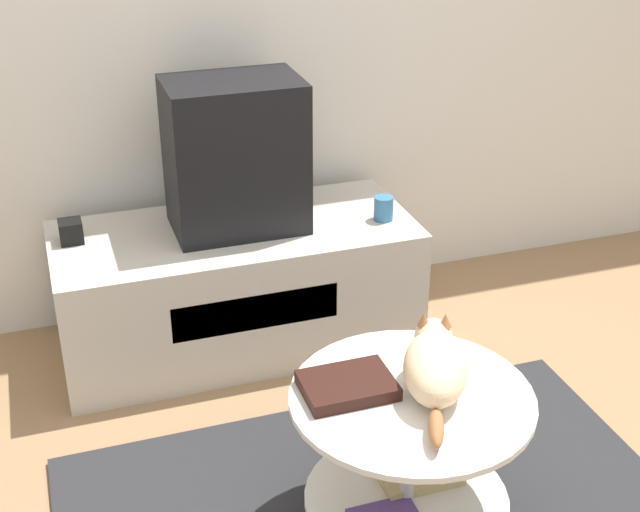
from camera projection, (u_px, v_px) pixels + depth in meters
name	position (u px, v px, depth m)	size (l,w,h in m)	color
tv_stand	(237.00, 287.00, 3.42)	(1.34, 0.59, 0.49)	beige
tv	(236.00, 156.00, 3.20)	(0.48, 0.33, 0.56)	black
speaker	(71.00, 231.00, 3.19)	(0.08, 0.08, 0.08)	black
mug	(384.00, 208.00, 3.36)	(0.07, 0.07, 0.09)	teal
coffee_table	(409.00, 448.00, 2.45)	(0.66, 0.66, 0.47)	#B2B2B7
dvd_box	(348.00, 385.00, 2.38)	(0.24, 0.18, 0.04)	black
cat	(435.00, 365.00, 2.37)	(0.28, 0.48, 0.15)	beige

